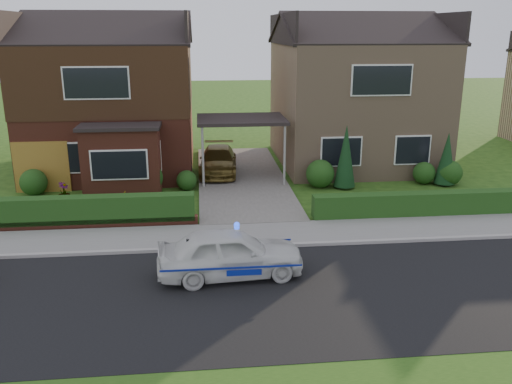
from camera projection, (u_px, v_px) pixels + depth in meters
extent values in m
plane|color=#204512|center=(276.00, 295.00, 13.68)|extent=(120.00, 120.00, 0.00)
cube|color=black|center=(276.00, 295.00, 13.68)|extent=(60.00, 6.00, 0.02)
cube|color=#9E9993|center=(262.00, 246.00, 16.57)|extent=(60.00, 0.16, 0.12)
cube|color=slate|center=(258.00, 234.00, 17.57)|extent=(60.00, 2.00, 0.10)
cube|color=#666059|center=(242.00, 178.00, 24.14)|extent=(3.80, 12.00, 0.12)
cube|color=brown|center=(114.00, 107.00, 25.60)|extent=(7.20, 8.00, 5.80)
cube|color=white|center=(63.00, 158.00, 22.05)|extent=(1.80, 0.08, 1.30)
cube|color=white|center=(142.00, 156.00, 22.36)|extent=(1.60, 0.08, 1.30)
cube|color=white|center=(96.00, 83.00, 21.34)|extent=(2.60, 0.08, 1.30)
cube|color=black|center=(112.00, 76.00, 25.18)|extent=(7.26, 8.06, 2.90)
cube|color=brown|center=(122.00, 162.00, 21.66)|extent=(3.00, 1.40, 2.70)
cube|color=black|center=(119.00, 127.00, 21.25)|extent=(3.20, 1.60, 0.14)
cube|color=tan|center=(353.00, 104.00, 26.76)|extent=(7.20, 8.00, 5.80)
cube|color=white|center=(341.00, 152.00, 23.20)|extent=(1.80, 0.08, 1.30)
cube|color=white|center=(412.00, 150.00, 23.52)|extent=(1.60, 0.08, 1.30)
cube|color=white|center=(382.00, 80.00, 22.50)|extent=(2.60, 0.08, 1.30)
cube|color=black|center=(241.00, 119.00, 23.38)|extent=(3.80, 3.00, 0.14)
cylinder|color=gray|center=(203.00, 158.00, 22.27)|extent=(0.10, 0.10, 2.70)
cylinder|color=gray|center=(285.00, 156.00, 22.60)|extent=(0.10, 0.10, 2.70)
cube|color=brown|center=(42.00, 167.00, 22.04)|extent=(2.20, 0.10, 2.10)
cube|color=brown|center=(82.00, 224.00, 18.10)|extent=(7.70, 0.25, 0.36)
cube|color=#133C14|center=(84.00, 228.00, 18.29)|extent=(7.50, 0.55, 0.90)
cube|color=#133C14|center=(416.00, 217.00, 19.36)|extent=(7.50, 0.55, 0.80)
sphere|color=#133C14|center=(34.00, 182.00, 21.72)|extent=(1.08, 1.08, 1.08)
sphere|color=#133C14|center=(147.00, 178.00, 21.95)|extent=(1.32, 1.32, 1.32)
sphere|color=#133C14|center=(187.00, 180.00, 22.46)|extent=(0.84, 0.84, 0.84)
sphere|color=#133C14|center=(320.00, 174.00, 22.78)|extent=(1.20, 1.20, 1.20)
sphere|color=#133C14|center=(424.00, 173.00, 23.37)|extent=(0.96, 0.96, 0.96)
sphere|color=#133C14|center=(450.00, 173.00, 23.17)|extent=(1.08, 1.08, 1.08)
cone|color=black|center=(345.00, 158.00, 22.49)|extent=(0.90, 0.90, 2.60)
cone|color=black|center=(446.00, 160.00, 22.99)|extent=(0.90, 0.90, 2.20)
imported|color=silver|center=(230.00, 253.00, 14.53)|extent=(1.88, 4.02, 1.33)
sphere|color=#193FF2|center=(237.00, 227.00, 14.33)|extent=(0.17, 0.17, 0.17)
cube|color=navy|center=(232.00, 268.00, 13.79)|extent=(3.60, 0.02, 0.05)
cube|color=navy|center=(229.00, 244.00, 15.30)|extent=(3.60, 0.02, 0.05)
ellipsoid|color=black|center=(189.00, 247.00, 14.24)|extent=(0.22, 0.17, 0.21)
sphere|color=white|center=(189.00, 248.00, 14.19)|extent=(0.11, 0.11, 0.11)
sphere|color=black|center=(189.00, 242.00, 14.19)|extent=(0.13, 0.13, 0.13)
cone|color=black|center=(188.00, 240.00, 14.17)|extent=(0.04, 0.04, 0.05)
cone|color=black|center=(191.00, 240.00, 14.18)|extent=(0.04, 0.04, 0.05)
imported|color=brown|center=(218.00, 160.00, 24.66)|extent=(1.89, 4.11, 1.16)
imported|color=gray|center=(118.00, 207.00, 19.14)|extent=(0.47, 0.36, 0.80)
imported|color=gray|center=(122.00, 202.00, 19.80)|extent=(0.54, 0.53, 0.77)
imported|color=gray|center=(64.00, 193.00, 20.78)|extent=(0.57, 0.57, 0.81)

